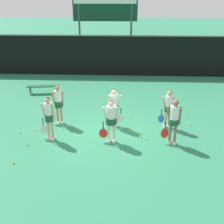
# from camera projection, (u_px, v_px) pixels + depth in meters

# --- Properties ---
(ground_plane) EXTENTS (140.00, 140.00, 0.00)m
(ground_plane) POSITION_uv_depth(u_px,v_px,m) (111.00, 133.00, 10.50)
(ground_plane) COLOR #2D7F56
(fence_windscreen) EXTENTS (60.00, 0.08, 2.75)m
(fence_windscreen) POSITION_uv_depth(u_px,v_px,m) (118.00, 56.00, 17.89)
(fence_windscreen) COLOR black
(fence_windscreen) RESTS_ON ground_plane
(scoreboard) EXTENTS (4.44, 0.15, 4.93)m
(scoreboard) POSITION_uv_depth(u_px,v_px,m) (105.00, 16.00, 18.03)
(scoreboard) COLOR #515156
(scoreboard) RESTS_ON ground_plane
(bench_courtside) EXTENTS (1.80, 0.59, 0.44)m
(bench_courtside) POSITION_uv_depth(u_px,v_px,m) (43.00, 87.00, 14.77)
(bench_courtside) COLOR #19472D
(bench_courtside) RESTS_ON ground_plane
(player_0) EXTENTS (0.62, 0.33, 1.70)m
(player_0) POSITION_uv_depth(u_px,v_px,m) (49.00, 115.00, 9.64)
(player_0) COLOR tan
(player_0) RESTS_ON ground_plane
(player_1) EXTENTS (0.70, 0.40, 1.65)m
(player_1) POSITION_uv_depth(u_px,v_px,m) (111.00, 118.00, 9.46)
(player_1) COLOR beige
(player_1) RESTS_ON ground_plane
(player_2) EXTENTS (0.65, 0.38, 1.73)m
(player_2) POSITION_uv_depth(u_px,v_px,m) (174.00, 118.00, 9.31)
(player_2) COLOR #8C664C
(player_2) RESTS_ON ground_plane
(player_3) EXTENTS (0.61, 0.35, 1.70)m
(player_3) POSITION_uv_depth(u_px,v_px,m) (58.00, 102.00, 10.91)
(player_3) COLOR tan
(player_3) RESTS_ON ground_plane
(player_4) EXTENTS (0.65, 0.38, 1.64)m
(player_4) POSITION_uv_depth(u_px,v_px,m) (114.00, 105.00, 10.67)
(player_4) COLOR beige
(player_4) RESTS_ON ground_plane
(player_5) EXTENTS (0.61, 0.33, 1.63)m
(player_5) POSITION_uv_depth(u_px,v_px,m) (168.00, 106.00, 10.57)
(player_5) COLOR tan
(player_5) RESTS_ON ground_plane
(tennis_ball_0) EXTENTS (0.07, 0.07, 0.07)m
(tennis_ball_0) POSITION_uv_depth(u_px,v_px,m) (35.00, 130.00, 10.68)
(tennis_ball_0) COLOR #CCE033
(tennis_ball_0) RESTS_ON ground_plane
(tennis_ball_1) EXTENTS (0.06, 0.06, 0.06)m
(tennis_ball_1) POSITION_uv_depth(u_px,v_px,m) (146.00, 139.00, 9.96)
(tennis_ball_1) COLOR #CCE033
(tennis_ball_1) RESTS_ON ground_plane
(tennis_ball_2) EXTENTS (0.07, 0.07, 0.07)m
(tennis_ball_2) POSITION_uv_depth(u_px,v_px,m) (190.00, 125.00, 11.11)
(tennis_ball_2) COLOR #CCE033
(tennis_ball_2) RESTS_ON ground_plane
(tennis_ball_3) EXTENTS (0.07, 0.07, 0.07)m
(tennis_ball_3) POSITION_uv_depth(u_px,v_px,m) (186.00, 118.00, 11.76)
(tennis_ball_3) COLOR #CCE033
(tennis_ball_3) RESTS_ON ground_plane
(tennis_ball_4) EXTENTS (0.07, 0.07, 0.07)m
(tennis_ball_4) POSITION_uv_depth(u_px,v_px,m) (167.00, 114.00, 12.12)
(tennis_ball_4) COLOR #CCE033
(tennis_ball_4) RESTS_ON ground_plane
(tennis_ball_5) EXTENTS (0.06, 0.06, 0.06)m
(tennis_ball_5) POSITION_uv_depth(u_px,v_px,m) (130.00, 117.00, 11.84)
(tennis_ball_5) COLOR #CCE033
(tennis_ball_5) RESTS_ON ground_plane
(tennis_ball_6) EXTENTS (0.07, 0.07, 0.07)m
(tennis_ball_6) POSITION_uv_depth(u_px,v_px,m) (141.00, 137.00, 10.13)
(tennis_ball_6) COLOR #CCE033
(tennis_ball_6) RESTS_ON ground_plane
(tennis_ball_7) EXTENTS (0.07, 0.07, 0.07)m
(tennis_ball_7) POSITION_uv_depth(u_px,v_px,m) (20.00, 133.00, 10.44)
(tennis_ball_7) COLOR #CCE033
(tennis_ball_7) RESTS_ON ground_plane
(tennis_ball_8) EXTENTS (0.07, 0.07, 0.07)m
(tennis_ball_8) POSITION_uv_depth(u_px,v_px,m) (13.00, 162.00, 8.52)
(tennis_ball_8) COLOR #CCE033
(tennis_ball_8) RESTS_ON ground_plane
(tennis_ball_9) EXTENTS (0.07, 0.07, 0.07)m
(tennis_ball_9) POSITION_uv_depth(u_px,v_px,m) (27.00, 145.00, 9.56)
(tennis_ball_9) COLOR #CCE033
(tennis_ball_9) RESTS_ON ground_plane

